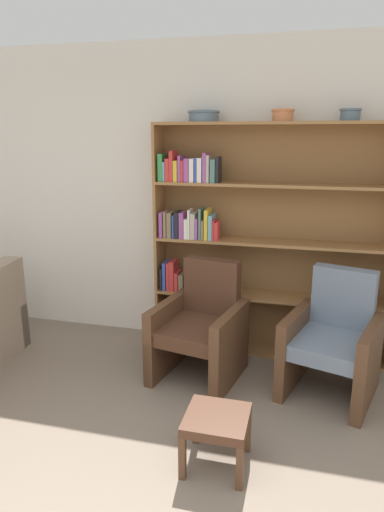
% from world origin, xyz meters
% --- Properties ---
extents(wall_back, '(12.00, 0.06, 2.75)m').
position_xyz_m(wall_back, '(0.00, 2.91, 1.38)').
color(wall_back, silver).
rests_on(wall_back, ground).
extents(bookshelf, '(2.09, 0.30, 2.05)m').
position_xyz_m(bookshelf, '(0.24, 2.74, 0.99)').
color(bookshelf, olive).
rests_on(bookshelf, ground).
extents(bowl_copper, '(0.27, 0.27, 0.09)m').
position_xyz_m(bowl_copper, '(-0.18, 2.72, 2.10)').
color(bowl_copper, slate).
rests_on(bowl_copper, bookshelf).
extents(bowl_cream, '(0.19, 0.19, 0.10)m').
position_xyz_m(bowl_cream, '(0.48, 2.72, 2.11)').
color(bowl_cream, '#C67547').
rests_on(bowl_cream, bookshelf).
extents(bowl_olive, '(0.17, 0.17, 0.10)m').
position_xyz_m(bowl_olive, '(0.99, 2.72, 2.10)').
color(bowl_olive, slate).
rests_on(bowl_olive, bookshelf).
extents(armchair_leather, '(0.76, 0.79, 0.94)m').
position_xyz_m(armchair_leather, '(-0.07, 2.17, 0.41)').
color(armchair_leather, brown).
rests_on(armchair_leather, ground).
extents(armchair_cushioned, '(0.81, 0.84, 0.94)m').
position_xyz_m(armchair_cushioned, '(0.97, 2.17, 0.41)').
color(armchair_cushioned, brown).
rests_on(armchair_cushioned, ground).
extents(footstool, '(0.37, 0.37, 0.34)m').
position_xyz_m(footstool, '(0.27, 1.12, 0.28)').
color(footstool, brown).
rests_on(footstool, ground).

